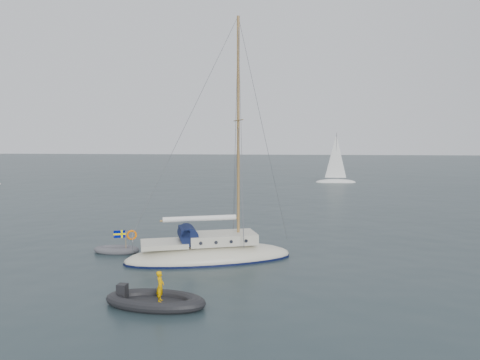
{
  "coord_description": "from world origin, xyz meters",
  "views": [
    {
      "loc": [
        0.53,
        -26.02,
        7.01
      ],
      "look_at": [
        -1.89,
        0.0,
        4.54
      ],
      "focal_mm": 35.0,
      "sensor_mm": 36.0,
      "label": 1
    }
  ],
  "objects": [
    {
      "name": "ground",
      "position": [
        0.0,
        0.0,
        0.0
      ],
      "size": [
        300.0,
        300.0,
        0.0
      ],
      "primitive_type": "plane",
      "color": "black",
      "rests_on": "ground"
    },
    {
      "name": "sailboat",
      "position": [
        -3.6,
        -0.39,
        1.07
      ],
      "size": [
        9.96,
        2.98,
        14.18
      ],
      "rotation": [
        0.0,
        0.0,
        0.32
      ],
      "color": "beige",
      "rests_on": "ground"
    },
    {
      "name": "dinghy",
      "position": [
        -9.43,
        0.78,
        0.17
      ],
      "size": [
        2.77,
        1.25,
        0.4
      ],
      "rotation": [
        0.0,
        0.0,
        0.03
      ],
      "color": "#55545A",
      "rests_on": "ground"
    },
    {
      "name": "rib",
      "position": [
        -4.72,
        -7.68,
        0.25
      ],
      "size": [
        4.32,
        1.97,
        1.51
      ],
      "rotation": [
        0.0,
        0.0,
        -0.11
      ],
      "color": "black",
      "rests_on": "ground"
    },
    {
      "name": "distant_yacht_c",
      "position": [
        8.35,
        45.02,
        3.39
      ],
      "size": [
        5.99,
        3.2,
        7.94
      ],
      "rotation": [
        0.0,
        0.0,
        0.05
      ],
      "color": "white",
      "rests_on": "ground"
    }
  ]
}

